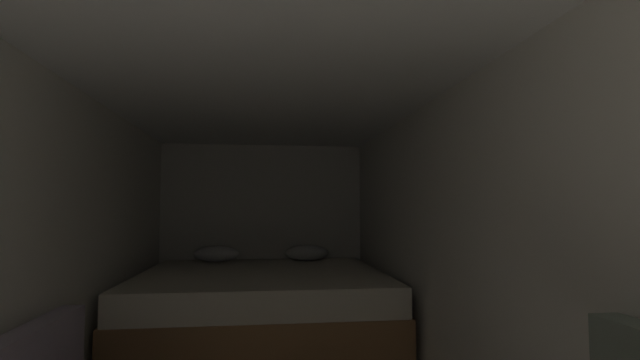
{
  "coord_description": "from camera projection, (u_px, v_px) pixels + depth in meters",
  "views": [
    {
      "loc": [
        -0.0,
        -0.54,
        1.27
      ],
      "look_at": [
        0.38,
        2.44,
        1.47
      ],
      "focal_mm": 25.22,
      "sensor_mm": 36.0,
      "label": 1
    }
  ],
  "objects": [
    {
      "name": "ceiling_slab",
      "position": [
        264.0,
        73.0,
        2.52
      ],
      "size": [
        2.37,
        5.38,
        0.05
      ],
      "primitive_type": "cube",
      "color": "white",
      "rests_on": "wall_left"
    },
    {
      "name": "wall_left",
      "position": [
        36.0,
        261.0,
        2.31
      ],
      "size": [
        0.05,
        5.38,
        2.02
      ],
      "primitive_type": "cube",
      "color": "silver",
      "rests_on": "ground"
    },
    {
      "name": "bed",
      "position": [
        262.0,
        311.0,
        4.03
      ],
      "size": [
        2.15,
        2.04,
        0.88
      ],
      "color": "olive",
      "rests_on": "ground"
    },
    {
      "name": "wall_back",
      "position": [
        263.0,
        233.0,
        5.14
      ],
      "size": [
        2.37,
        0.05,
        2.02
      ],
      "primitive_type": "cube",
      "color": "silver",
      "rests_on": "ground"
    },
    {
      "name": "wall_right",
      "position": [
        464.0,
        255.0,
        2.6
      ],
      "size": [
        0.05,
        5.38,
        2.02
      ],
      "primitive_type": "cube",
      "color": "silver",
      "rests_on": "ground"
    }
  ]
}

